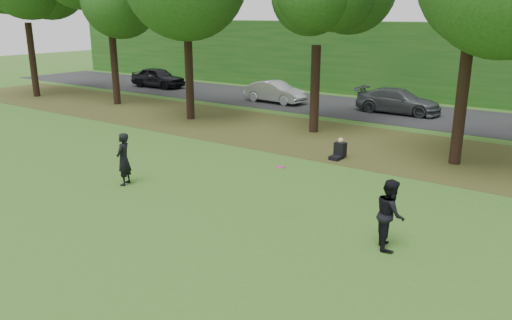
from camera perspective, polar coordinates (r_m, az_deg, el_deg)
The scene contains 9 objects.
ground at distance 12.19m, azimuth -13.33°, elevation -10.93°, with size 120.00×120.00×0.00m, color #335D1D.
leaf_litter at distance 22.36m, azimuth 12.22°, elevation 1.75°, with size 60.00×7.00×0.01m, color #3E3016.
street at distance 29.73m, azimuth 18.37°, elevation 4.88°, with size 70.00×7.00×0.02m, color black.
far_hedge at distance 35.14m, azimuth 21.72°, elevation 10.33°, with size 70.00×3.00×5.00m, color #174C15.
player_left at distance 17.05m, azimuth -14.90°, elevation 0.09°, with size 0.64×0.42×1.77m, color black.
player_right at distance 12.50m, azimuth 15.07°, elevation -5.97°, with size 0.85×0.66×1.74m, color black.
parked_cars at distance 30.05m, azimuth 12.81°, elevation 6.77°, with size 38.53×2.98×1.52m.
frisbee at distance 13.14m, azimuth 2.87°, elevation -0.80°, with size 0.28×0.27×0.10m.
seated_person at distance 19.92m, azimuth 9.48°, elevation 1.03°, with size 0.45×0.75×0.83m.
Camera 1 is at (8.32, -7.01, 5.50)m, focal length 35.00 mm.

